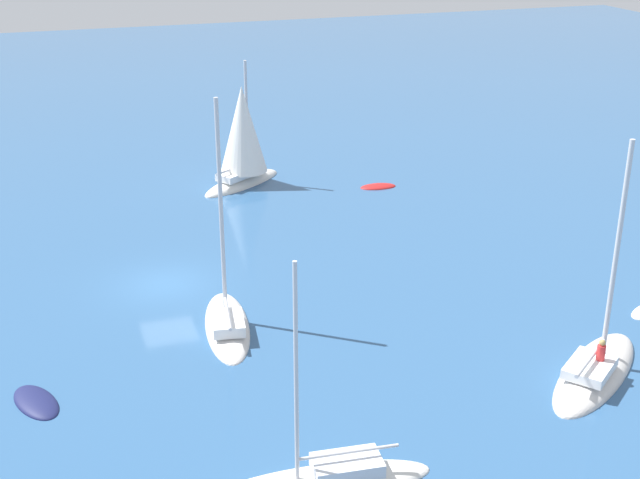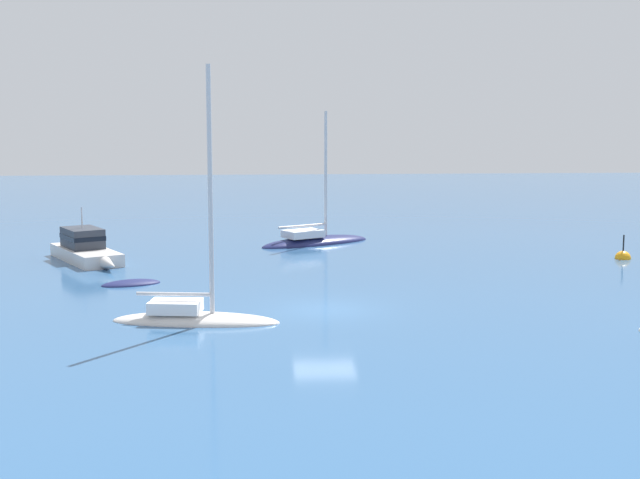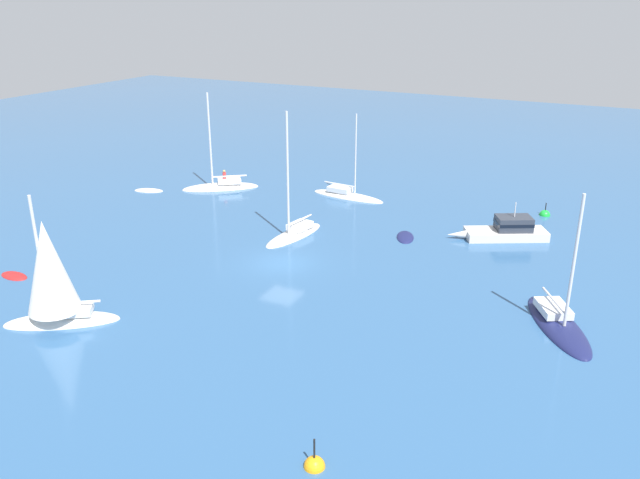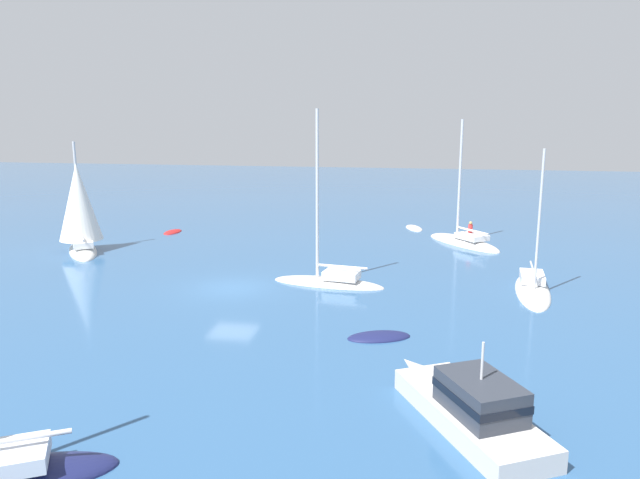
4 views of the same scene
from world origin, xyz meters
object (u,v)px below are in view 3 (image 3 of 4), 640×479
object	(u,v)px
skiff	(14,276)
ketch_1	(221,187)
ketch	(295,233)
sailboat	(558,324)
mooring_buoy	(545,215)
yacht	(347,196)
dinghy	(405,238)
sloop	(52,280)
dinghy_1	(149,191)
channel_buoy	(314,466)
powerboat	(507,230)

from	to	relation	value
skiff	ketch_1	distance (m)	22.97
ketch	sailboat	distance (m)	20.92
ketch	mooring_buoy	size ratio (longest dim) A/B	6.56
ketch	yacht	bearing A→B (deg)	-168.83
sailboat	skiff	bearing A→B (deg)	-103.92
dinghy	sloop	xyz separation A→B (m)	(21.65, -12.84, 2.67)
dinghy	dinghy_1	xyz separation A→B (m)	(-0.80, -25.70, 0.00)
yacht	mooring_buoy	size ratio (longest dim) A/B	5.27
sloop	mooring_buoy	world-z (taller)	sloop
ketch_1	channel_buoy	bearing A→B (deg)	92.22
ketch_1	dinghy_1	world-z (taller)	ketch_1
dinghy	channel_buoy	size ratio (longest dim) A/B	1.73
powerboat	ketch_1	bearing A→B (deg)	-31.13
channel_buoy	mooring_buoy	size ratio (longest dim) A/B	1.15
dinghy	mooring_buoy	size ratio (longest dim) A/B	1.98
sailboat	mooring_buoy	world-z (taller)	sailboat
ketch_1	sloop	distance (m)	27.33
dinghy	mooring_buoy	distance (m)	13.40
yacht	channel_buoy	bearing A→B (deg)	-62.50
dinghy	yacht	bearing A→B (deg)	-152.72
ketch	sloop	xyz separation A→B (m)	(18.24, -5.11, 2.46)
skiff	powerboat	size ratio (longest dim) A/B	0.32
yacht	sailboat	xyz separation A→B (m)	(16.84, 20.64, 0.01)
yacht	channel_buoy	distance (m)	35.92
powerboat	ketch_1	xyz separation A→B (m)	(-1.27, -26.98, -0.52)
yacht	channel_buoy	world-z (taller)	yacht
powerboat	mooring_buoy	size ratio (longest dim) A/B	4.78
yacht	sloop	distance (m)	29.64
skiff	ketch	size ratio (longest dim) A/B	0.23
sloop	channel_buoy	size ratio (longest dim) A/B	4.63
yacht	ketch	bearing A→B (deg)	-82.04
dinghy_1	sailboat	world-z (taller)	sailboat
ketch	channel_buoy	distance (m)	25.86
sailboat	mooring_buoy	distance (m)	19.90
ketch	yacht	world-z (taller)	ketch
powerboat	sloop	world-z (taller)	sloop
ketch	yacht	xyz separation A→B (m)	(-10.94, -0.57, -0.10)
ketch_1	dinghy	distance (m)	20.63
powerboat	sloop	bearing A→B (deg)	23.28
powerboat	ketch_1	size ratio (longest dim) A/B	0.76
ketch	powerboat	bearing A→B (deg)	122.88
mooring_buoy	ketch_1	bearing A→B (deg)	-78.85
ketch	ketch_1	size ratio (longest dim) A/B	1.05
dinghy	mooring_buoy	bearing A→B (deg)	119.34
dinghy	ketch	bearing A→B (deg)	-86.71
ketch_1	mooring_buoy	size ratio (longest dim) A/B	6.26
yacht	sailboat	world-z (taller)	sailboat
powerboat	sloop	size ratio (longest dim) A/B	0.90
powerboat	mooring_buoy	bearing A→B (deg)	-132.80
ketch_1	dinghy_1	size ratio (longest dim) A/B	3.19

